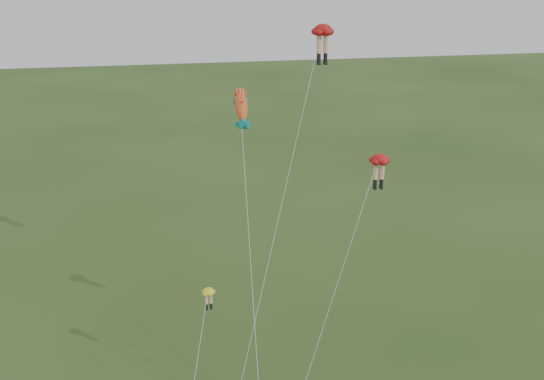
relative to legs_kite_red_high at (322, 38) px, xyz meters
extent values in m
ellipsoid|color=#B11312|center=(0.12, 0.15, 0.51)|extent=(1.63, 1.63, 0.77)
cylinder|color=#EEB68C|center=(-0.11, 0.14, -0.39)|extent=(0.34, 0.34, 1.17)
cylinder|color=black|center=(-0.11, 0.14, -1.27)|extent=(0.27, 0.27, 0.58)
cube|color=black|center=(-0.11, 0.14, -1.64)|extent=(0.21, 0.35, 0.17)
cylinder|color=#EEB68C|center=(0.35, 0.17, -0.39)|extent=(0.34, 0.34, 1.17)
cylinder|color=black|center=(0.35, 0.17, -1.27)|extent=(0.27, 0.27, 0.58)
cube|color=black|center=(0.35, 0.17, -1.64)|extent=(0.21, 0.35, 0.17)
cylinder|color=silver|center=(-3.91, -5.07, -10.10)|extent=(8.10, 10.49, 21.98)
ellipsoid|color=#B11312|center=(1.34, -7.70, -5.92)|extent=(1.29, 1.29, 0.62)
cylinder|color=#EEB68C|center=(1.15, -7.69, -6.65)|extent=(0.27, 0.27, 0.94)
cylinder|color=black|center=(1.15, -7.69, -7.36)|extent=(0.21, 0.21, 0.47)
cube|color=black|center=(1.15, -7.69, -7.66)|extent=(0.17, 0.28, 0.14)
cylinder|color=#EEB68C|center=(1.53, -7.71, -6.65)|extent=(0.27, 0.27, 0.94)
cylinder|color=black|center=(1.53, -7.71, -7.36)|extent=(0.21, 0.21, 0.47)
cube|color=black|center=(1.53, -7.71, -7.66)|extent=(0.17, 0.28, 0.14)
cylinder|color=silver|center=(-1.64, -9.43, -13.35)|extent=(6.00, 3.49, 15.47)
ellipsoid|color=yellow|center=(-8.52, -6.29, -14.05)|extent=(0.90, 0.90, 0.43)
cylinder|color=#EEB68C|center=(-8.65, -6.30, -14.55)|extent=(0.19, 0.19, 0.65)
cylinder|color=black|center=(-8.65, -6.30, -15.04)|extent=(0.15, 0.15, 0.33)
cube|color=black|center=(-8.65, -6.30, -15.25)|extent=(0.12, 0.20, 0.09)
cylinder|color=#EEB68C|center=(-8.38, -6.28, -14.55)|extent=(0.19, 0.19, 0.65)
cylinder|color=black|center=(-8.38, -6.28, -15.04)|extent=(0.15, 0.15, 0.33)
cube|color=black|center=(-8.38, -6.28, -15.25)|extent=(0.12, 0.20, 0.09)
cylinder|color=silver|center=(-9.65, -9.05, -17.46)|extent=(2.31, 5.54, 7.26)
ellipsoid|color=orange|center=(-5.49, -1.05, -3.89)|extent=(1.04, 2.66, 2.37)
sphere|color=orange|center=(-5.49, -1.05, -3.89)|extent=(0.97, 1.31, 1.27)
cone|color=#127577|center=(-5.49, -1.05, -3.89)|extent=(0.76, 1.21, 1.22)
cone|color=#127577|center=(-5.49, -1.05, -3.89)|extent=(0.76, 1.21, 1.22)
cone|color=#127577|center=(-5.49, -1.05, -3.89)|extent=(0.43, 0.68, 0.68)
cone|color=#127577|center=(-5.49, -1.05, -3.89)|extent=(0.43, 0.68, 0.68)
cone|color=#B4121E|center=(-5.49, -1.05, -3.89)|extent=(0.47, 0.68, 0.67)
cylinder|color=silver|center=(-5.85, -6.11, -12.49)|extent=(0.76, 10.15, 17.20)
camera|label=1|loc=(-11.40, -38.52, 4.15)|focal=40.00mm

